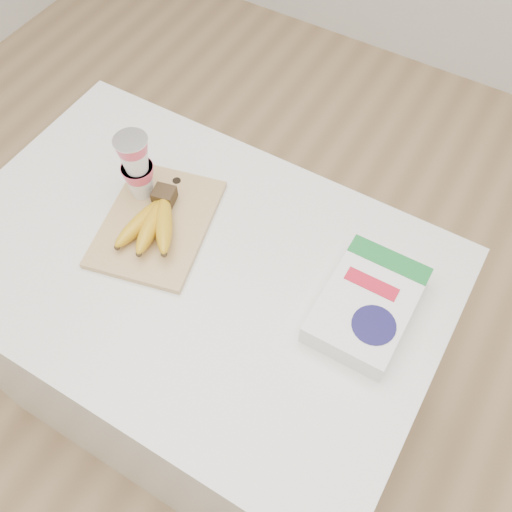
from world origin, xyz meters
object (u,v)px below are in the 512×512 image
(cutting_board, at_px, (157,223))
(table, at_px, (205,343))
(cereal_box, at_px, (367,304))
(yogurt_stack, at_px, (136,165))
(bananas, at_px, (153,221))

(cutting_board, bearing_deg, table, -34.54)
(table, bearing_deg, cereal_box, 12.76)
(cutting_board, height_order, yogurt_stack, yogurt_stack)
(bananas, distance_m, yogurt_stack, 0.13)
(cutting_board, distance_m, cereal_box, 0.50)
(table, xyz_separation_m, cereal_box, (0.38, 0.09, 0.44))
(cutting_board, height_order, bananas, bananas)
(cereal_box, bearing_deg, bananas, -173.83)
(bananas, height_order, cereal_box, bananas)
(table, relative_size, cutting_board, 3.53)
(bananas, bearing_deg, yogurt_stack, 140.44)
(table, height_order, cutting_board, cutting_board)
(cutting_board, xyz_separation_m, yogurt_stack, (-0.07, 0.05, 0.10))
(table, distance_m, bananas, 0.47)
(cereal_box, bearing_deg, table, -167.64)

